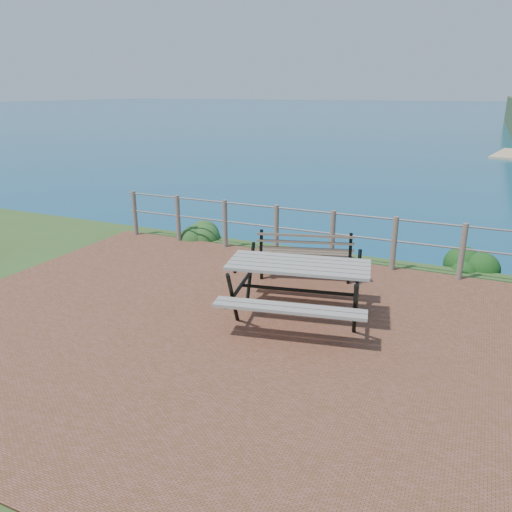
% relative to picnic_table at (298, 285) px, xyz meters
% --- Properties ---
extents(ground, '(10.00, 7.00, 0.12)m').
position_rel_picnic_table_xyz_m(ground, '(-0.25, -0.72, -0.53)').
color(ground, brown).
rests_on(ground, ground).
extents(ocean, '(1200.00, 1200.00, 0.00)m').
position_rel_picnic_table_xyz_m(ocean, '(-0.25, 199.28, -0.53)').
color(ocean, '#156C80').
rests_on(ocean, ground).
extents(safety_railing, '(9.40, 0.10, 1.00)m').
position_rel_picnic_table_xyz_m(safety_railing, '(-0.25, 2.63, 0.04)').
color(safety_railing, '#6B5B4C').
rests_on(safety_railing, ground).
extents(picnic_table, '(2.09, 1.69, 0.83)m').
position_rel_picnic_table_xyz_m(picnic_table, '(0.00, 0.00, 0.00)').
color(picnic_table, gray).
rests_on(picnic_table, ground).
extents(park_bench, '(1.66, 0.83, 0.91)m').
position_rel_picnic_table_xyz_m(park_bench, '(-0.42, 1.57, 0.07)').
color(park_bench, brown).
rests_on(park_bench, ground).
extents(shrub_lip_west, '(0.75, 0.75, 0.48)m').
position_rel_picnic_table_xyz_m(shrub_lip_west, '(-3.45, 3.13, -0.53)').
color(shrub_lip_west, '#2B5A22').
rests_on(shrub_lip_west, ground).
extents(shrub_lip_east, '(0.76, 0.76, 0.49)m').
position_rel_picnic_table_xyz_m(shrub_lip_east, '(2.31, 3.49, -0.53)').
color(shrub_lip_east, '#144315').
rests_on(shrub_lip_east, ground).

